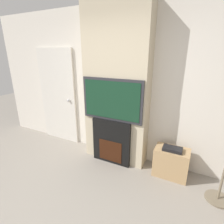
{
  "coord_description": "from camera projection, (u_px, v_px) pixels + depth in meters",
  "views": [
    {
      "loc": [
        1.26,
        -0.82,
        1.92
      ],
      "look_at": [
        0.0,
        1.68,
        0.97
      ],
      "focal_mm": 28.0,
      "sensor_mm": 36.0,
      "label": 1
    }
  ],
  "objects": [
    {
      "name": "wall_back",
      "position": [
        121.0,
        86.0,
        3.13
      ],
      "size": [
        6.0,
        0.06,
        2.7
      ],
      "color": "silver",
      "rests_on": "ground_plane"
    },
    {
      "name": "chimney_breast",
      "position": [
        116.0,
        88.0,
        2.97
      ],
      "size": [
        1.13,
        0.32,
        2.7
      ],
      "color": "beige",
      "rests_on": "ground_plane"
    },
    {
      "name": "entry_door",
      "position": [
        58.0,
        97.0,
        3.82
      ],
      "size": [
        0.93,
        0.09,
        2.02
      ],
      "color": "silver",
      "rests_on": "ground_plane"
    },
    {
      "name": "media_stand",
      "position": [
        171.0,
        162.0,
        2.82
      ],
      "size": [
        0.53,
        0.32,
        0.53
      ],
      "color": "tan",
      "rests_on": "ground_plane"
    },
    {
      "name": "television",
      "position": [
        112.0,
        100.0,
        2.89
      ],
      "size": [
        1.08,
        0.07,
        0.71
      ],
      "color": "#2D2D33",
      "rests_on": "fireplace"
    },
    {
      "name": "fireplace",
      "position": [
        112.0,
        141.0,
        3.14
      ],
      "size": [
        0.71,
        0.15,
        0.82
      ],
      "color": "black",
      "rests_on": "ground_plane"
    }
  ]
}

